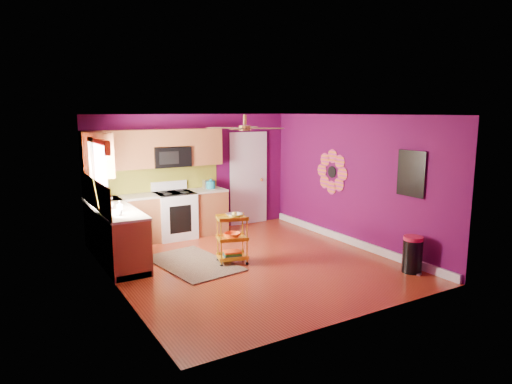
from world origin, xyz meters
TOP-DOWN VIEW (x-y plane):
  - ground at (0.00, 0.00)m, footprint 5.00×5.00m
  - room_envelope at (0.03, 0.00)m, footprint 4.54×5.04m
  - lower_cabinets at (-1.35, 1.82)m, footprint 2.81×2.31m
  - electric_range at (-0.55, 2.17)m, footprint 0.76×0.66m
  - upper_cabinetry at (-1.24, 2.17)m, footprint 2.80×2.30m
  - left_window at (-2.22, 1.05)m, footprint 0.08×1.35m
  - panel_door at (1.35, 2.47)m, footprint 0.95×0.11m
  - right_wall_art at (2.23, -0.34)m, footprint 0.04×2.74m
  - ceiling_fan at (0.00, 0.20)m, footprint 1.01×1.01m
  - shag_rug at (-0.88, 0.45)m, footprint 1.29×1.85m
  - rolling_cart at (-0.28, 0.14)m, footprint 0.57×0.48m
  - trash_can at (1.99, -1.72)m, footprint 0.41×0.41m
  - teal_kettle at (0.29, 2.21)m, footprint 0.18×0.18m
  - toaster at (0.27, 2.30)m, footprint 0.22×0.15m
  - soap_bottle_a at (-1.94, 0.93)m, footprint 0.08×0.08m
  - soap_bottle_b at (-2.03, 1.22)m, footprint 0.14×0.14m
  - counter_dish at (-1.94, 1.95)m, footprint 0.25×0.25m
  - counter_cup at (-2.03, 0.64)m, footprint 0.12×0.12m

SIDE VIEW (x-z plane):
  - ground at x=0.00m, z-range 0.00..0.00m
  - shag_rug at x=-0.88m, z-range 0.00..0.02m
  - trash_can at x=1.99m, z-range 0.00..0.59m
  - lower_cabinets at x=-1.35m, z-range -0.04..0.90m
  - rolling_cart at x=-0.28m, z-range 0.01..0.91m
  - electric_range at x=-0.55m, z-range -0.08..1.05m
  - counter_dish at x=-1.94m, z-range 0.94..1.00m
  - counter_cup at x=-2.03m, z-range 0.94..1.03m
  - teal_kettle at x=0.29m, z-range 0.92..1.13m
  - panel_door at x=1.35m, z-range -0.05..2.10m
  - soap_bottle_b at x=-2.03m, z-range 0.94..1.12m
  - soap_bottle_a at x=-1.94m, z-range 0.94..1.12m
  - toaster at x=0.27m, z-range 0.94..1.12m
  - right_wall_art at x=2.23m, z-range 0.92..1.96m
  - room_envelope at x=0.03m, z-range 0.37..2.89m
  - left_window at x=-2.22m, z-range 1.20..2.28m
  - upper_cabinetry at x=-1.24m, z-range 1.17..2.43m
  - ceiling_fan at x=0.00m, z-range 2.16..2.42m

